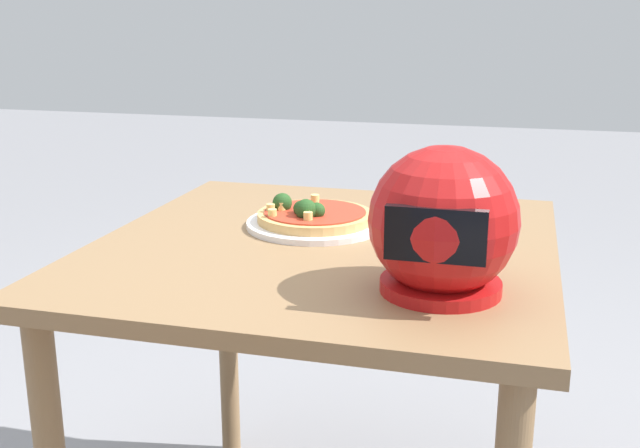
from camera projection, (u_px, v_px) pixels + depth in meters
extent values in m
cube|color=olive|center=(325.00, 249.00, 1.46)|extent=(0.86, 0.90, 0.03)
cylinder|color=olive|center=(514.00, 363.00, 1.83)|extent=(0.05, 0.05, 0.72)
cylinder|color=olive|center=(228.00, 331.00, 2.02)|extent=(0.05, 0.05, 0.72)
cylinder|color=white|center=(315.00, 224.00, 1.56)|extent=(0.28, 0.28, 0.01)
cylinder|color=tan|center=(315.00, 217.00, 1.55)|extent=(0.24, 0.24, 0.02)
cylinder|color=red|center=(315.00, 212.00, 1.55)|extent=(0.21, 0.21, 0.00)
sphere|color=#234C1E|center=(317.00, 211.00, 1.51)|extent=(0.03, 0.03, 0.03)
sphere|color=#234C1E|center=(301.00, 208.00, 1.53)|extent=(0.03, 0.03, 0.03)
sphere|color=#234C1E|center=(306.00, 210.00, 1.51)|extent=(0.04, 0.04, 0.04)
sphere|color=#234C1E|center=(282.00, 203.00, 1.57)|extent=(0.04, 0.04, 0.04)
cylinder|color=#E0D172|center=(308.00, 216.00, 1.48)|extent=(0.02, 0.02, 0.02)
cylinder|color=#E0D172|center=(271.00, 207.00, 1.55)|extent=(0.02, 0.02, 0.01)
cylinder|color=#E0D172|center=(315.00, 199.00, 1.61)|extent=(0.03, 0.03, 0.02)
cylinder|color=#E0D172|center=(272.00, 212.00, 1.51)|extent=(0.03, 0.03, 0.01)
cylinder|color=#E0D172|center=(282.00, 206.00, 1.56)|extent=(0.02, 0.02, 0.02)
sphere|color=#B21414|center=(443.00, 221.00, 1.16)|extent=(0.23, 0.23, 0.23)
cylinder|color=#B21414|center=(440.00, 286.00, 1.19)|extent=(0.19, 0.19, 0.02)
cube|color=black|center=(435.00, 235.00, 1.07)|extent=(0.14, 0.02, 0.08)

